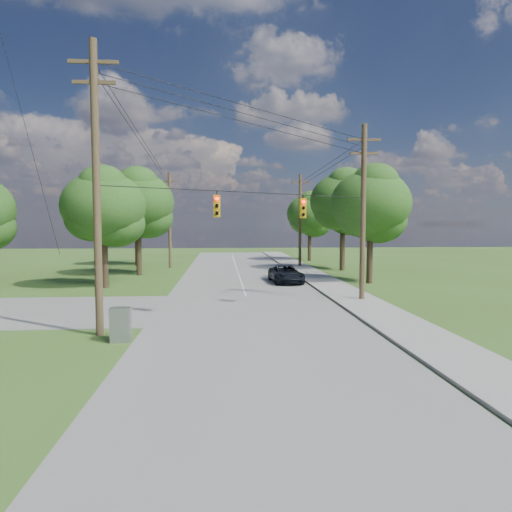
{
  "coord_description": "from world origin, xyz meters",
  "views": [
    {
      "loc": [
        0.49,
        -18.74,
        4.62
      ],
      "look_at": [
        2.27,
        5.0,
        2.96
      ],
      "focal_mm": 32.0,
      "sensor_mm": 36.0,
      "label": 1
    }
  ],
  "objects": [
    {
      "name": "tree_e_far",
      "position": [
        11.5,
        38.0,
        5.92
      ],
      "size": [
        5.8,
        5.8,
        8.32
      ],
      "color": "#423121",
      "rests_on": "ground"
    },
    {
      "name": "ground",
      "position": [
        0.0,
        0.0,
        0.0
      ],
      "size": [
        140.0,
        140.0,
        0.0
      ],
      "primitive_type": "plane",
      "color": "#39561C",
      "rests_on": "ground"
    },
    {
      "name": "power_lines",
      "position": [
        1.5,
        11.54,
        9.15
      ],
      "size": [
        13.93,
        29.62,
        4.93
      ],
      "color": "black",
      "rests_on": "ground"
    },
    {
      "name": "control_cabinet",
      "position": [
        -3.5,
        -0.75,
        0.68
      ],
      "size": [
        0.8,
        0.6,
        1.37
      ],
      "primitive_type": "cube",
      "rotation": [
        0.0,
        0.0,
        0.07
      ],
      "color": "gray",
      "rests_on": "ground"
    },
    {
      "name": "tree_w_mid",
      "position": [
        -7.0,
        23.0,
        6.58
      ],
      "size": [
        6.4,
        6.4,
        9.22
      ],
      "color": "#423121",
      "rests_on": "ground"
    },
    {
      "name": "tree_e_mid",
      "position": [
        12.5,
        26.0,
        6.91
      ],
      "size": [
        6.6,
        6.6,
        9.64
      ],
      "color": "#423121",
      "rests_on": "ground"
    },
    {
      "name": "traffic_signals",
      "position": [
        2.55,
        4.43,
        5.5
      ],
      "size": [
        4.91,
        3.27,
        1.05
      ],
      "color": "#D19B0C",
      "rests_on": "ground"
    },
    {
      "name": "sidewalk_east",
      "position": [
        8.7,
        5.0,
        0.06
      ],
      "size": [
        2.6,
        100.0,
        0.12
      ],
      "primitive_type": "cube",
      "color": "gray",
      "rests_on": "ground"
    },
    {
      "name": "car_main_north",
      "position": [
        5.5,
        16.6,
        0.71
      ],
      "size": [
        2.51,
        4.98,
        1.35
      ],
      "primitive_type": "imported",
      "rotation": [
        0.0,
        0.0,
        0.06
      ],
      "color": "black",
      "rests_on": "main_road"
    },
    {
      "name": "pole_ne",
      "position": [
        8.9,
        8.0,
        5.47
      ],
      "size": [
        2.0,
        0.32,
        10.5
      ],
      "color": "brown",
      "rests_on": "ground"
    },
    {
      "name": "tree_w_far",
      "position": [
        -9.0,
        33.0,
        6.25
      ],
      "size": [
        6.0,
        6.0,
        8.73
      ],
      "color": "#423121",
      "rests_on": "ground"
    },
    {
      "name": "pole_north_e",
      "position": [
        8.9,
        30.0,
        5.13
      ],
      "size": [
        2.0,
        0.32,
        10.0
      ],
      "color": "brown",
      "rests_on": "ground"
    },
    {
      "name": "tree_w_near",
      "position": [
        -8.0,
        15.0,
        5.92
      ],
      "size": [
        6.0,
        6.0,
        8.4
      ],
      "color": "#423121",
      "rests_on": "ground"
    },
    {
      "name": "main_road",
      "position": [
        2.0,
        5.0,
        0.01
      ],
      "size": [
        10.0,
        100.0,
        0.03
      ],
      "primitive_type": "cube",
      "color": "gray",
      "rests_on": "ground"
    },
    {
      "name": "pole_sw",
      "position": [
        -4.6,
        0.4,
        6.23
      ],
      "size": [
        2.0,
        0.32,
        12.0
      ],
      "color": "brown",
      "rests_on": "ground"
    },
    {
      "name": "tree_e_near",
      "position": [
        12.0,
        16.0,
        6.25
      ],
      "size": [
        6.2,
        6.2,
        8.81
      ],
      "color": "#423121",
      "rests_on": "ground"
    },
    {
      "name": "pole_north_w",
      "position": [
        -5.0,
        30.0,
        5.13
      ],
      "size": [
        2.0,
        0.32,
        10.0
      ],
      "color": "brown",
      "rests_on": "ground"
    }
  ]
}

